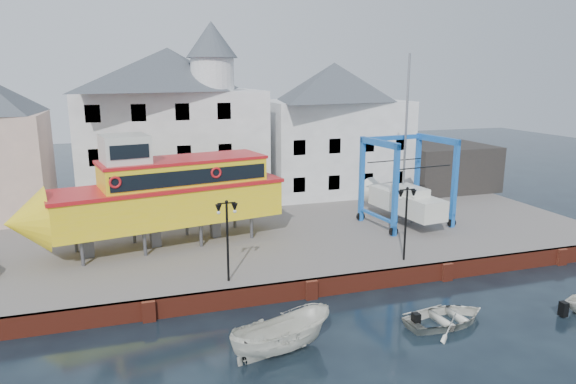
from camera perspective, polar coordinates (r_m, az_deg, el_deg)
name	(u,v)px	position (r m, az deg, el deg)	size (l,w,h in m)	color
ground	(311,298)	(26.79, 2.56, -11.74)	(140.00, 140.00, 0.00)	black
hardstanding	(257,229)	(36.47, -3.41, -4.14)	(44.00, 22.00, 1.00)	#6A605B
quay_wall	(310,289)	(26.67, 2.49, -10.67)	(44.00, 0.47, 1.00)	maroon
building_white_main	(173,125)	(41.56, -12.68, 7.29)	(14.00, 8.30, 14.00)	silver
building_white_right	(333,128)	(45.57, 5.05, 7.07)	(12.00, 8.00, 11.20)	silver
shed_dark	(442,166)	(49.08, 16.74, 2.75)	(8.00, 7.00, 4.00)	#262422
lamp_post_left	(227,220)	(25.42, -6.80, -3.15)	(1.12, 0.32, 4.20)	black
lamp_post_right	(407,205)	(28.92, 13.04, -1.43)	(1.12, 0.32, 4.20)	black
tour_boat	(154,194)	(31.47, -14.71, -0.26)	(16.17, 6.77, 6.86)	#59595E
travel_lift	(400,195)	(36.93, 12.36, -0.28)	(5.86, 7.84, 11.58)	#1353A7
motorboat_a	(281,353)	(22.08, -0.74, -17.44)	(1.73, 4.60, 1.78)	silver
motorboat_b	(446,324)	(25.37, 17.15, -13.81)	(2.94, 4.12, 0.85)	silver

